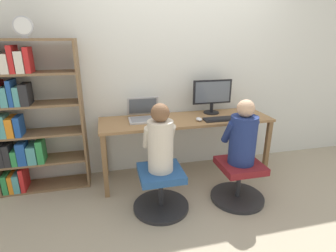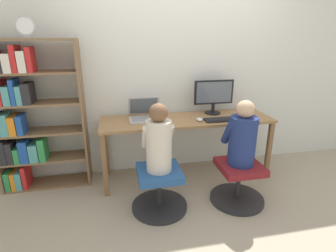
% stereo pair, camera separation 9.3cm
% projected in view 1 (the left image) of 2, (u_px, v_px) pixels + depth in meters
% --- Properties ---
extents(ground_plane, '(14.00, 14.00, 0.00)m').
position_uv_depth(ground_plane, '(192.00, 187.00, 3.02)').
color(ground_plane, tan).
extents(wall_back, '(10.00, 0.05, 2.60)m').
position_uv_depth(wall_back, '(179.00, 67.00, 3.18)').
color(wall_back, silver).
rests_on(wall_back, ground_plane).
extents(desk, '(1.98, 0.57, 0.75)m').
position_uv_depth(desk, '(186.00, 125.00, 3.07)').
color(desk, olive).
rests_on(desk, ground_plane).
extents(desktop_monitor, '(0.49, 0.19, 0.41)m').
position_uv_depth(desktop_monitor, '(212.00, 95.00, 3.18)').
color(desktop_monitor, black).
rests_on(desktop_monitor, desk).
extents(laptop, '(0.36, 0.35, 0.24)m').
position_uv_depth(laptop, '(144.00, 115.00, 2.99)').
color(laptop, '#B7B7BC').
rests_on(laptop, desk).
extents(keyboard, '(0.41, 0.14, 0.03)m').
position_uv_depth(keyboard, '(222.00, 119.00, 2.98)').
color(keyboard, '#232326').
rests_on(keyboard, desk).
extents(computer_mouse_by_keyboard, '(0.06, 0.10, 0.04)m').
position_uv_depth(computer_mouse_by_keyboard, '(199.00, 119.00, 2.95)').
color(computer_mouse_by_keyboard, silver).
rests_on(computer_mouse_by_keyboard, desk).
extents(office_chair_left, '(0.56, 0.56, 0.43)m').
position_uv_depth(office_chair_left, '(239.00, 181.00, 2.74)').
color(office_chair_left, '#262628').
rests_on(office_chair_left, ground_plane).
extents(office_chair_right, '(0.56, 0.56, 0.43)m').
position_uv_depth(office_chair_right, '(161.00, 189.00, 2.59)').
color(office_chair_right, '#262628').
rests_on(office_chair_right, ground_plane).
extents(person_at_monitor, '(0.32, 0.30, 0.65)m').
position_uv_depth(person_at_monitor, '(243.00, 136.00, 2.58)').
color(person_at_monitor, navy).
rests_on(person_at_monitor, office_chair_left).
extents(person_at_laptop, '(0.30, 0.29, 0.66)m').
position_uv_depth(person_at_laptop, '(160.00, 141.00, 2.43)').
color(person_at_laptop, beige).
rests_on(person_at_laptop, office_chair_right).
extents(bookshelf, '(0.94, 0.30, 1.63)m').
position_uv_depth(bookshelf, '(23.00, 118.00, 2.73)').
color(bookshelf, brown).
rests_on(bookshelf, ground_plane).
extents(desk_clock, '(0.18, 0.03, 0.20)m').
position_uv_depth(desk_clock, '(23.00, 26.00, 2.41)').
color(desk_clock, '#B2B2B7').
rests_on(desk_clock, bookshelf).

